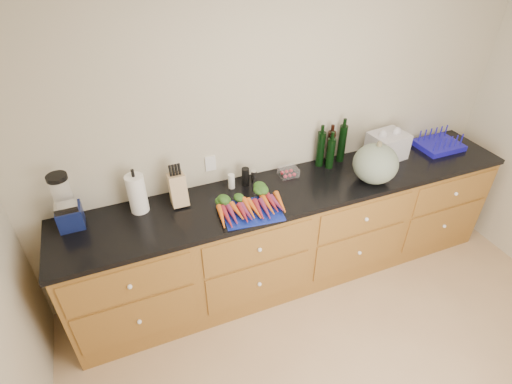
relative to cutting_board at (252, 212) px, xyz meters
name	(u,v)px	position (x,y,z in m)	size (l,w,h in m)	color
wall_back	(282,127)	(0.45, 0.48, 0.35)	(4.10, 0.05, 2.60)	beige
cabinets	(294,234)	(0.45, 0.16, -0.49)	(3.60, 0.64, 0.90)	brown
countertop	(298,189)	(0.45, 0.16, -0.03)	(3.64, 0.62, 0.04)	black
cutting_board	(252,212)	(0.00, 0.00, 0.00)	(0.41, 0.31, 0.01)	navy
carrots	(250,205)	(0.00, 0.04, 0.03)	(0.48, 0.33, 0.06)	orange
squash	(376,164)	(1.03, 0.02, 0.15)	(0.34, 0.34, 0.31)	#5B6D5C
blender_appliance	(66,205)	(-1.17, 0.32, 0.17)	(0.16, 0.16, 0.41)	#0F1747
paper_towel	(137,194)	(-0.72, 0.32, 0.14)	(0.13, 0.13, 0.29)	white
knife_block	(178,190)	(-0.45, 0.30, 0.11)	(0.12, 0.12, 0.23)	tan
grinder_salt	(231,181)	(-0.03, 0.34, 0.05)	(0.05, 0.05, 0.12)	white
grinder_pepper	(246,177)	(0.08, 0.34, 0.07)	(0.06, 0.06, 0.14)	black
canister_chrome	(254,177)	(0.15, 0.34, 0.05)	(0.05, 0.05, 0.11)	white
tomato_box	(288,172)	(0.45, 0.33, 0.03)	(0.15, 0.12, 0.07)	white
bottles	(331,148)	(0.85, 0.37, 0.14)	(0.27, 0.14, 0.32)	black
grocery_bag	(387,146)	(1.35, 0.28, 0.10)	(0.30, 0.24, 0.22)	silver
dish_rack	(439,144)	(1.89, 0.24, 0.03)	(0.37, 0.30, 0.15)	#1813A9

